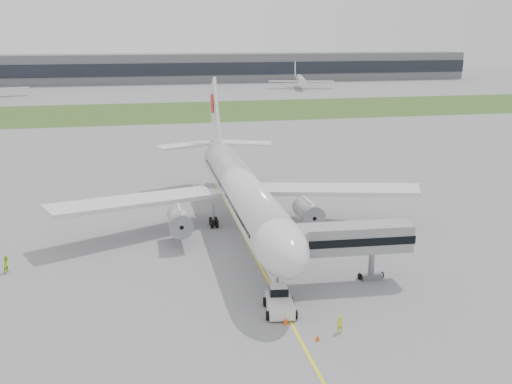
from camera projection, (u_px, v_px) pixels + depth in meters
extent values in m
plane|color=gray|center=(248.00, 243.00, 69.21)|extent=(600.00, 600.00, 0.00)
cube|color=#395C22|center=(176.00, 112.00, 182.25)|extent=(600.00, 50.00, 0.02)
cube|color=slate|center=(160.00, 68.00, 283.97)|extent=(320.00, 22.00, 14.00)
cube|color=#20232D|center=(161.00, 70.00, 273.61)|extent=(320.00, 0.60, 6.00)
cylinder|color=silver|center=(241.00, 190.00, 71.46)|extent=(5.00, 38.00, 5.00)
ellipsoid|color=silver|center=(279.00, 245.00, 53.09)|extent=(5.00, 11.00, 5.00)
cube|color=black|center=(282.00, 240.00, 51.90)|extent=(3.20, 1.54, 1.14)
cone|color=silver|center=(217.00, 150.00, 91.96)|extent=(5.00, 10.53, 6.16)
cube|color=silver|center=(136.00, 201.00, 71.11)|extent=(22.13, 13.52, 1.70)
cube|color=silver|center=(334.00, 189.00, 76.22)|extent=(22.13, 13.52, 1.70)
cylinder|color=#A2A3A8|center=(180.00, 220.00, 68.24)|extent=(2.70, 5.20, 2.70)
cylinder|color=#A2A3A8|center=(308.00, 212.00, 71.38)|extent=(2.70, 5.20, 2.70)
cube|color=silver|center=(215.00, 117.00, 91.99)|extent=(0.45, 10.90, 12.76)
cylinder|color=red|center=(214.00, 104.00, 92.39)|extent=(0.60, 3.20, 3.20)
cube|color=silver|center=(184.00, 145.00, 93.23)|extent=(9.54, 6.34, 0.35)
cube|color=silver|center=(244.00, 143.00, 95.19)|extent=(9.54, 6.34, 0.35)
cylinder|color=gray|center=(277.00, 283.00, 54.66)|extent=(0.24, 0.24, 3.10)
cylinder|color=black|center=(214.00, 222.00, 75.03)|extent=(1.40, 1.10, 1.10)
cylinder|color=black|center=(261.00, 219.00, 76.28)|extent=(1.40, 1.10, 1.10)
cube|color=silver|center=(280.00, 305.00, 52.02)|extent=(2.77, 4.36, 1.10)
cube|color=silver|center=(279.00, 290.00, 52.82)|extent=(1.81, 1.65, 0.91)
cube|color=black|center=(279.00, 290.00, 52.81)|extent=(1.86, 1.70, 0.78)
cylinder|color=black|center=(265.00, 302.00, 53.32)|extent=(0.42, 0.86, 0.82)
cylinder|color=black|center=(291.00, 301.00, 53.52)|extent=(0.42, 0.86, 0.82)
cylinder|color=black|center=(268.00, 316.00, 50.69)|extent=(0.42, 0.86, 0.82)
cylinder|color=black|center=(295.00, 315.00, 50.89)|extent=(0.42, 0.86, 0.82)
cube|color=gray|center=(348.00, 238.00, 57.21)|extent=(12.98, 3.52, 2.75)
cube|color=black|center=(348.00, 238.00, 57.21)|extent=(13.17, 3.62, 0.83)
cube|color=gray|center=(292.00, 245.00, 55.50)|extent=(2.38, 3.12, 3.12)
cylinder|color=gray|center=(371.00, 263.00, 58.85)|extent=(0.64, 0.64, 3.48)
cube|color=gray|center=(371.00, 276.00, 59.24)|extent=(2.27, 1.41, 0.64)
cylinder|color=black|center=(360.00, 276.00, 59.07)|extent=(0.31, 0.66, 0.64)
cylinder|color=black|center=(382.00, 275.00, 59.41)|extent=(0.31, 0.66, 0.64)
cone|color=#F7520D|center=(286.00, 321.00, 50.02)|extent=(0.44, 0.44, 0.60)
cone|color=#F7520D|center=(318.00, 338.00, 47.32)|extent=(0.41, 0.41, 0.56)
imported|color=#D6E926|center=(340.00, 324.00, 48.49)|extent=(0.64, 0.46, 1.64)
imported|color=#A9F028|center=(7.00, 264.00, 60.46)|extent=(1.10, 1.17, 1.92)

